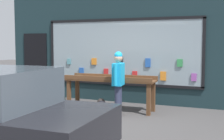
# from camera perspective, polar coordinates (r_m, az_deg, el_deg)

# --- Properties ---
(ground_plane) EXTENTS (40.00, 40.00, 0.00)m
(ground_plane) POSITION_cam_1_polar(r_m,az_deg,el_deg) (7.39, -3.81, -9.02)
(ground_plane) COLOR #474444
(shopfront_facade) EXTENTS (8.25, 0.29, 3.79)m
(shopfront_facade) POSITION_cam_1_polar(r_m,az_deg,el_deg) (9.38, 2.54, 5.44)
(shopfront_facade) COLOR #192D33
(shopfront_facade) RESTS_ON ground_plane
(display_table_main) EXTENTS (2.43, 0.76, 0.93)m
(display_table_main) POSITION_cam_1_polar(r_m,az_deg,el_deg) (8.25, -0.33, -2.29)
(display_table_main) COLOR brown
(display_table_main) RESTS_ON ground_plane
(person_browsing) EXTENTS (0.28, 0.63, 1.58)m
(person_browsing) POSITION_cam_1_polar(r_m,az_deg,el_deg) (7.56, 1.16, -1.67)
(person_browsing) COLOR #2D334C
(person_browsing) RESTS_ON ground_plane
(small_dog) EXTENTS (0.40, 0.53, 0.41)m
(small_dog) POSITION_cam_1_polar(r_m,az_deg,el_deg) (7.64, -1.93, -6.49)
(small_dog) COLOR black
(small_dog) RESTS_ON ground_plane
(sandwich_board_sign) EXTENTS (0.74, 0.77, 0.87)m
(sandwich_board_sign) POSITION_cam_1_polar(r_m,az_deg,el_deg) (9.17, -10.97, -3.55)
(sandwich_board_sign) COLOR #193F19
(sandwich_board_sign) RESTS_ON ground_plane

